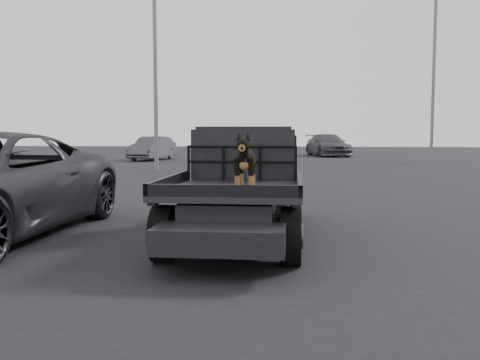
# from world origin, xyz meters

# --- Properties ---
(ground) EXTENTS (120.00, 120.00, 0.00)m
(ground) POSITION_xyz_m (0.00, 0.00, 0.00)
(ground) COLOR black
(ground) RESTS_ON ground
(flatbed_ute) EXTENTS (2.00, 5.40, 0.92)m
(flatbed_ute) POSITION_xyz_m (0.65, 2.12, 0.46)
(flatbed_ute) COLOR black
(flatbed_ute) RESTS_ON ground
(ute_cab) EXTENTS (1.72, 1.30, 0.88)m
(ute_cab) POSITION_xyz_m (0.65, 3.07, 1.36)
(ute_cab) COLOR black
(ute_cab) RESTS_ON flatbed_ute
(headache_rack) EXTENTS (1.80, 0.08, 0.55)m
(headache_rack) POSITION_xyz_m (0.65, 2.32, 1.20)
(headache_rack) COLOR black
(headache_rack) RESTS_ON flatbed_ute
(dog) EXTENTS (0.32, 0.60, 0.74)m
(dog) POSITION_xyz_m (0.88, 0.61, 1.29)
(dog) COLOR black
(dog) RESTS_ON flatbed_ute
(distant_car_a) EXTENTS (2.12, 4.62, 1.47)m
(distant_car_a) POSITION_xyz_m (-7.44, 26.32, 0.73)
(distant_car_a) COLOR #4B4B4F
(distant_car_a) RESTS_ON ground
(distant_car_b) EXTENTS (3.52, 5.91, 1.60)m
(distant_car_b) POSITION_xyz_m (3.80, 33.21, 0.80)
(distant_car_b) COLOR #424146
(distant_car_b) RESTS_ON ground
(floodlight_mid) EXTENTS (1.08, 0.28, 14.37)m
(floodlight_mid) POSITION_xyz_m (9.21, 25.24, 7.79)
(floodlight_mid) COLOR slate
(floodlight_mid) RESTS_ON ground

